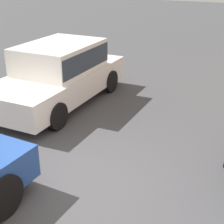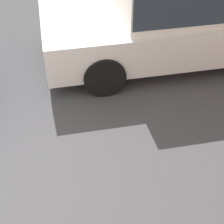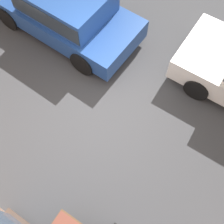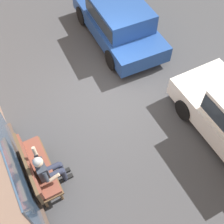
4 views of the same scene
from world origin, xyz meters
TOP-DOWN VIEW (x-y plane):
  - ground_plane at (0.00, 0.00)m, footprint 60.00×60.00m
  - parked_car_near at (-3.21, -2.24)m, footprint 4.28×1.91m

SIDE VIEW (x-z plane):
  - ground_plane at x=0.00m, z-range 0.00..0.00m
  - parked_car_near at x=-3.21m, z-range 0.06..1.58m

